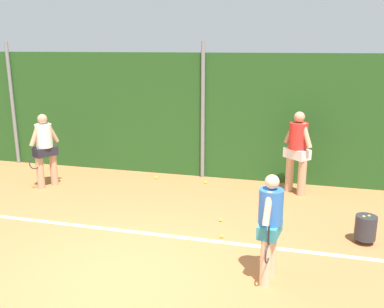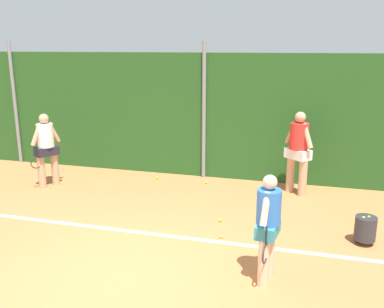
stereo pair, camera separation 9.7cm
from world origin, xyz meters
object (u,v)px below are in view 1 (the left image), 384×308
Objects in this scene: tennis_ball_2 at (222,236)px; tennis_ball_3 at (156,178)px; ball_hopper at (366,227)px; player_foreground_near at (270,223)px; tennis_ball_1 at (221,220)px; tennis_ball_6 at (205,182)px; player_backcourt_far at (297,148)px; player_midcourt at (45,147)px.

tennis_ball_2 is 3.69m from tennis_ball_3.
player_foreground_near is at bearing -133.79° from ball_hopper.
tennis_ball_1 is at bearing -46.63° from tennis_ball_3.
tennis_ball_1 is (-1.05, 1.87, -0.87)m from player_foreground_near.
tennis_ball_3 is 1.30m from tennis_ball_6.
tennis_ball_3 and tennis_ball_6 have the same top height.
ball_hopper is 7.78× the size of tennis_ball_3.
tennis_ball_6 is (-3.38, 2.45, -0.26)m from ball_hopper.
ball_hopper is 2.61m from tennis_ball_1.
tennis_ball_1 is at bearing -82.90° from player_backcourt_far.
tennis_ball_1 is 0.72m from tennis_ball_2.
player_backcourt_far reaches higher than tennis_ball_1.
tennis_ball_6 is (-0.96, 2.89, 0.00)m from tennis_ball_2.
player_foreground_near is 3.92m from player_backcourt_far.
player_midcourt is 5.00m from tennis_ball_2.
player_midcourt is 5.90m from player_backcourt_far.
player_foreground_near reaches higher than ball_hopper.
player_foreground_near is 2.30m from ball_hopper.
player_backcourt_far reaches higher than tennis_ball_2.
player_foreground_near is 24.36× the size of tennis_ball_3.
ball_hopper is 7.78× the size of tennis_ball_2.
player_backcourt_far is 2.72m from ball_hopper.
tennis_ball_6 is (1.30, -0.04, 0.00)m from tennis_ball_3.
tennis_ball_1 is at bearing -141.46° from player_foreground_near.
player_backcourt_far is (5.81, 1.04, 0.08)m from player_midcourt.
player_midcourt is 3.95m from tennis_ball_6.
player_foreground_near reaches higher than tennis_ball_6.
player_foreground_near is 5.23m from tennis_ball_3.
ball_hopper is 7.78× the size of tennis_ball_6.
player_backcourt_far is at bearing -3.02° from tennis_ball_3.
player_foreground_near is 2.31m from tennis_ball_1.
tennis_ball_2 is at bearing -77.56° from tennis_ball_1.
player_midcourt is 4.66m from tennis_ball_1.
player_midcourt is 26.93× the size of tennis_ball_1.
player_midcourt reaches higher than tennis_ball_2.
tennis_ball_1 is 1.00× the size of tennis_ball_2.
player_midcourt reaches higher than player_foreground_near.
player_midcourt is 2.82m from tennis_ball_3.
player_midcourt is at bearing -152.55° from tennis_ball_3.
tennis_ball_3 is at bearing -142.13° from player_backcourt_far.
player_midcourt is at bearing -128.99° from player_backcourt_far.
tennis_ball_6 is (3.65, 1.19, -0.96)m from player_midcourt.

